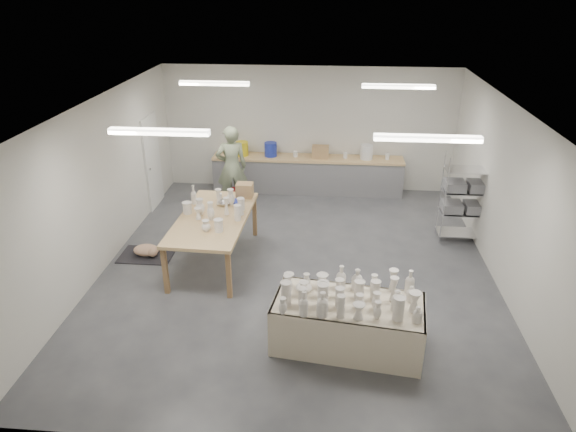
# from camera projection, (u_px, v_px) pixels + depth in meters

# --- Properties ---
(room) EXTENTS (8.00, 8.02, 3.00)m
(room) POSITION_uv_depth(u_px,v_px,m) (292.00, 159.00, 8.66)
(room) COLOR #424449
(room) RESTS_ON ground
(back_counter) EXTENTS (4.60, 0.60, 1.24)m
(back_counter) POSITION_uv_depth(u_px,v_px,m) (307.00, 173.00, 12.56)
(back_counter) COLOR tan
(back_counter) RESTS_ON ground
(wire_shelf) EXTENTS (0.88, 0.48, 1.80)m
(wire_shelf) POSITION_uv_depth(u_px,v_px,m) (464.00, 198.00, 10.07)
(wire_shelf) COLOR silver
(wire_shelf) RESTS_ON ground
(drying_table) EXTENTS (2.21, 1.26, 1.11)m
(drying_table) POSITION_uv_depth(u_px,v_px,m) (348.00, 321.00, 7.28)
(drying_table) COLOR olive
(drying_table) RESTS_ON ground
(work_table) EXTENTS (1.32, 2.48, 1.28)m
(work_table) POSITION_uv_depth(u_px,v_px,m) (217.00, 214.00, 9.38)
(work_table) COLOR tan
(work_table) RESTS_ON ground
(rug) EXTENTS (1.00, 0.70, 0.02)m
(rug) POSITION_uv_depth(u_px,v_px,m) (147.00, 255.00, 9.84)
(rug) COLOR black
(rug) RESTS_ON ground
(cat) EXTENTS (0.57, 0.48, 0.21)m
(cat) POSITION_uv_depth(u_px,v_px,m) (147.00, 250.00, 9.77)
(cat) COLOR white
(cat) RESTS_ON rug
(potter) EXTENTS (0.80, 0.64, 1.91)m
(potter) POSITION_uv_depth(u_px,v_px,m) (232.00, 167.00, 11.56)
(potter) COLOR gray
(potter) RESTS_ON ground
(red_stool) EXTENTS (0.39, 0.39, 0.31)m
(red_stool) POSITION_uv_depth(u_px,v_px,m) (235.00, 191.00, 12.10)
(red_stool) COLOR #AC1918
(red_stool) RESTS_ON ground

